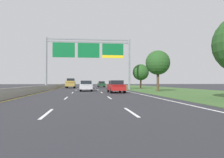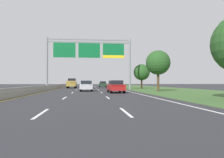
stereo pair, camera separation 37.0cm
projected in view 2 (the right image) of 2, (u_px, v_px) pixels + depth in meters
The scene contains 12 objects.
ground_plane at pixel (87, 91), 33.75m from camera, with size 220.00×220.00×0.00m, color #2B2B30.
lane_striping at pixel (87, 91), 33.30m from camera, with size 11.96×106.00×0.01m.
grass_verge_right at pixel (172, 90), 35.28m from camera, with size 14.00×110.00×0.02m, color #3D602D.
median_barrier_concrete at pixel (45, 89), 33.03m from camera, with size 0.60×110.00×0.85m.
overhead_sign_gantry at pixel (89, 53), 37.83m from camera, with size 15.06×0.42×9.18m.
pickup_truck_gold at pixel (72, 83), 48.72m from camera, with size 2.04×5.41×2.20m.
car_silver_centre_lane_sedan at pixel (86, 86), 31.92m from camera, with size 1.86×4.42×1.57m.
car_red_right_lane_sedan at pixel (116, 86), 27.04m from camera, with size 1.91×4.43×1.57m.
car_darkgreen_right_lane_sedan at pixel (103, 84), 56.95m from camera, with size 1.91×4.44×1.57m.
car_grey_centre_lane_sedan at pixel (88, 84), 49.62m from camera, with size 1.93×4.45×1.57m.
roadside_tree_mid at pixel (158, 63), 30.94m from camera, with size 3.55×3.55×5.97m.
roadside_tree_far at pixel (142, 72), 44.38m from camera, with size 3.37×3.37×5.10m.
Camera 2 is at (0.18, 1.00, 1.36)m, focal length 34.10 mm.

